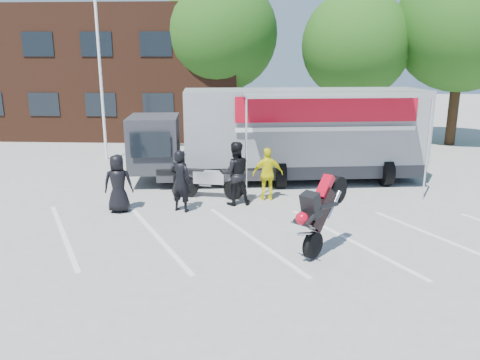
# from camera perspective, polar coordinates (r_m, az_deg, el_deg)

# --- Properties ---
(ground) EXTENTS (100.00, 100.00, 0.00)m
(ground) POSITION_cam_1_polar(r_m,az_deg,el_deg) (10.80, 0.26, -9.04)
(ground) COLOR #9E9E99
(ground) RESTS_ON ground
(parking_bay_lines) EXTENTS (18.09, 13.33, 0.01)m
(parking_bay_lines) POSITION_cam_1_polar(r_m,az_deg,el_deg) (11.72, 0.51, -7.04)
(parking_bay_lines) COLOR white
(parking_bay_lines) RESTS_ON ground
(office_building) EXTENTS (18.00, 8.00, 7.00)m
(office_building) POSITION_cam_1_polar(r_m,az_deg,el_deg) (29.79, -17.93, 12.37)
(office_building) COLOR #462416
(office_building) RESTS_ON ground
(flagpole) EXTENTS (1.61, 0.12, 8.00)m
(flagpole) POSITION_cam_1_polar(r_m,az_deg,el_deg) (20.99, -16.25, 16.07)
(flagpole) COLOR white
(flagpole) RESTS_ON ground
(tree_left) EXTENTS (6.12, 6.12, 8.64)m
(tree_left) POSITION_cam_1_polar(r_m,az_deg,el_deg) (26.02, -2.49, 17.37)
(tree_left) COLOR #382314
(tree_left) RESTS_ON ground
(tree_mid) EXTENTS (5.44, 5.44, 7.68)m
(tree_mid) POSITION_cam_1_polar(r_m,az_deg,el_deg) (25.29, 13.91, 15.64)
(tree_mid) COLOR #382314
(tree_mid) RESTS_ON ground
(tree_right) EXTENTS (6.46, 6.46, 9.12)m
(tree_right) POSITION_cam_1_polar(r_m,az_deg,el_deg) (26.21, 25.53, 16.68)
(tree_right) COLOR #382314
(tree_right) RESTS_ON ground
(transporter_truck) EXTENTS (10.84, 6.25, 3.27)m
(transporter_truck) POSITION_cam_1_polar(r_m,az_deg,el_deg) (17.24, 5.90, 0.01)
(transporter_truck) COLOR gray
(transporter_truck) RESTS_ON ground
(parked_motorcycle) EXTENTS (2.24, 0.97, 1.14)m
(parked_motorcycle) POSITION_cam_1_polar(r_m,az_deg,el_deg) (14.99, -3.53, -2.19)
(parked_motorcycle) COLOR silver
(parked_motorcycle) RESTS_ON ground
(stunt_bike_rider) EXTENTS (1.69, 1.80, 1.98)m
(stunt_bike_rider) POSITION_cam_1_polar(r_m,az_deg,el_deg) (11.17, 10.76, -8.47)
(stunt_bike_rider) COLOR black
(stunt_bike_rider) RESTS_ON ground
(spectator_leather_a) EXTENTS (0.90, 0.66, 1.70)m
(spectator_leather_a) POSITION_cam_1_polar(r_m,az_deg,el_deg) (13.86, -14.63, -0.41)
(spectator_leather_a) COLOR black
(spectator_leather_a) RESTS_ON ground
(spectator_leather_b) EXTENTS (0.77, 0.64, 1.81)m
(spectator_leather_b) POSITION_cam_1_polar(r_m,az_deg,el_deg) (13.56, -7.27, -0.12)
(spectator_leather_b) COLOR black
(spectator_leather_b) RESTS_ON ground
(spectator_leather_c) EXTENTS (1.08, 0.93, 1.94)m
(spectator_leather_c) POSITION_cam_1_polar(r_m,az_deg,el_deg) (14.08, -0.60, 0.81)
(spectator_leather_c) COLOR black
(spectator_leather_c) RESTS_ON ground
(spectator_hivis) EXTENTS (1.03, 0.58, 1.66)m
(spectator_hivis) POSITION_cam_1_polar(r_m,az_deg,el_deg) (14.58, 3.39, 0.72)
(spectator_hivis) COLOR #F6EE0C
(spectator_hivis) RESTS_ON ground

